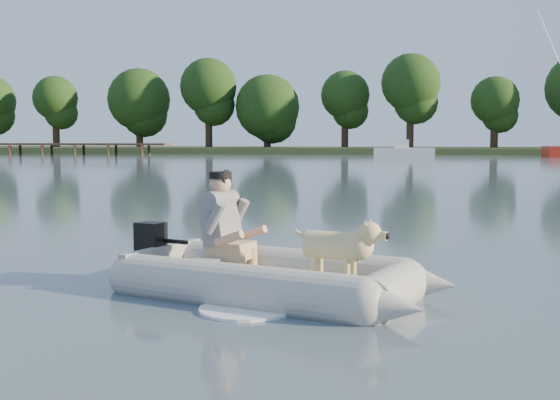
% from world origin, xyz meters
% --- Properties ---
extents(water, '(160.00, 160.00, 0.00)m').
position_xyz_m(water, '(0.00, 0.00, 0.00)').
color(water, slate).
rests_on(water, ground).
extents(shore_bank, '(160.00, 12.00, 0.70)m').
position_xyz_m(shore_bank, '(0.00, 62.00, 0.25)').
color(shore_bank, '#47512D').
rests_on(shore_bank, water).
extents(dock, '(18.00, 2.00, 1.04)m').
position_xyz_m(dock, '(-26.00, 52.00, 0.52)').
color(dock, '#4C331E').
rests_on(dock, water).
extents(treeline, '(71.02, 7.35, 9.27)m').
position_xyz_m(treeline, '(-3.71, 61.11, 5.48)').
color(treeline, '#332316').
rests_on(treeline, shore_bank).
extents(dinghy, '(5.33, 4.77, 1.25)m').
position_xyz_m(dinghy, '(0.19, 0.39, 0.53)').
color(dinghy, gray).
rests_on(dinghy, water).
extents(man, '(0.80, 0.74, 0.96)m').
position_xyz_m(man, '(-0.39, 0.65, 0.70)').
color(man, slate).
rests_on(man, dinghy).
extents(dog, '(0.89, 0.56, 0.56)m').
position_xyz_m(dog, '(0.75, 0.24, 0.46)').
color(dog, tan).
rests_on(dog, dinghy).
extents(outboard_motor, '(0.44, 0.37, 0.70)m').
position_xyz_m(outboard_motor, '(-1.21, 0.90, 0.28)').
color(outboard_motor, black).
rests_on(outboard_motor, dinghy).
extents(motorboat, '(4.76, 1.86, 2.01)m').
position_xyz_m(motorboat, '(2.81, 48.65, 0.91)').
color(motorboat, white).
rests_on(motorboat, water).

